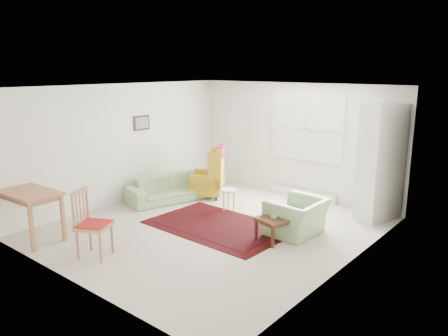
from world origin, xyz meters
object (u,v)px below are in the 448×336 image
Objects in this scene: desk at (27,214)px; desk_chair at (94,224)px; stool at (229,200)px; sofa at (171,183)px; cabinet at (381,163)px; armchair at (297,213)px; coffee_table at (274,229)px; wingback_chair at (207,171)px.

desk is 1.55m from desk_chair.
stool is at bearing -30.25° from desk_chair.
stool is (1.39, 0.28, -0.16)m from sofa.
stool is at bearing 62.78° from desk.
sofa is at bearing -140.11° from cabinet.
armchair reaches higher than stool.
sofa reaches higher than stool.
sofa is 4.23× the size of stool.
armchair reaches higher than coffee_table.
cabinet reaches higher than desk.
desk_chair reaches higher than sofa.
armchair is 2.76m from wingback_chair.
cabinet is at bearing -58.18° from desk_chair.
cabinet reaches higher than desk_chair.
wingback_chair is 1.12× the size of desk_chair.
desk_chair is (-1.77, -2.24, 0.32)m from coffee_table.
sofa is at bearing -88.47° from armchair.
coffee_table is 0.38× the size of desk.
coffee_table is at bearing -65.26° from desk_chair.
stool is 0.33× the size of desk.
armchair is 1.75m from stool.
sofa is at bearing -168.65° from stool.
coffee_table is 2.53m from cabinet.
sofa is 1.94× the size of armchair.
sofa is 1.59× the size of wingback_chair.
desk is at bearing -142.58° from coffee_table.
sofa is 0.83m from wingback_chair.
wingback_chair is 2.34× the size of coffee_table.
wingback_chair is 2.65× the size of stool.
armchair is (3.11, 0.02, -0.00)m from sofa.
sofa is at bearing -65.68° from wingback_chair.
wingback_chair is (0.44, 0.68, 0.21)m from sofa.
wingback_chair is at bearing -16.58° from sofa.
wingback_chair is 0.89× the size of desk.
wingback_chair is 2.83m from coffee_table.
desk_chair reaches higher than stool.
desk_chair is at bearing 10.35° from desk.
sofa is 1.78× the size of desk_chair.
cabinet is (0.79, 1.67, 0.72)m from armchair.
cabinet reaches higher than stool.
armchair is 0.73× the size of desk.
coffee_table is 0.23× the size of cabinet.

